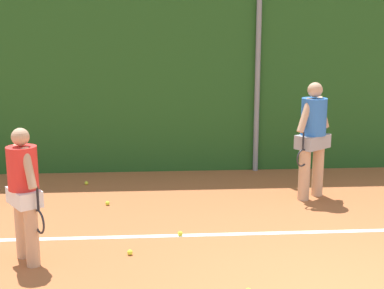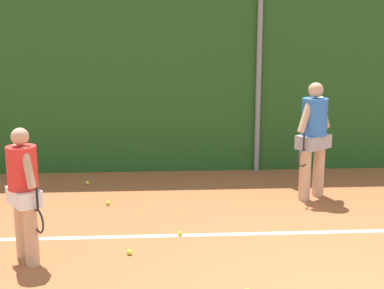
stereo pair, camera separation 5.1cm
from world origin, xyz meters
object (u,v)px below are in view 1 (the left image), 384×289
tennis_ball_0 (130,252)px  tennis_ball_3 (107,203)px  tennis_ball_5 (86,183)px  tennis_ball_2 (180,234)px  player_foreground_near (24,189)px  player_midcourt (313,134)px

tennis_ball_0 → tennis_ball_3: same height
tennis_ball_3 → tennis_ball_5: bearing=112.0°
tennis_ball_2 → player_foreground_near: bearing=-159.7°
tennis_ball_2 → tennis_ball_5: (-1.55, 2.52, 0.00)m
tennis_ball_3 → tennis_ball_5: size_ratio=1.00×
player_foreground_near → tennis_ball_3: size_ratio=24.37×
player_midcourt → tennis_ball_3: player_midcourt is taller
player_foreground_near → player_midcourt: player_midcourt is taller
tennis_ball_2 → tennis_ball_3: 1.73m
player_midcourt → tennis_ball_5: player_midcourt is taller
tennis_ball_0 → tennis_ball_5: 3.23m
player_foreground_near → tennis_ball_5: 3.33m
player_midcourt → tennis_ball_3: size_ratio=28.60×
tennis_ball_2 → tennis_ball_3: size_ratio=1.00×
player_foreground_near → tennis_ball_0: (1.19, 0.10, -0.87)m
player_midcourt → tennis_ball_3: bearing=-34.5°
tennis_ball_3 → tennis_ball_5: same height
player_midcourt → tennis_ball_5: 4.02m
player_midcourt → tennis_ball_5: bearing=-52.3°
tennis_ball_0 → tennis_ball_3: size_ratio=1.00×
tennis_ball_5 → tennis_ball_2: bearing=-58.4°
player_foreground_near → tennis_ball_2: 2.14m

